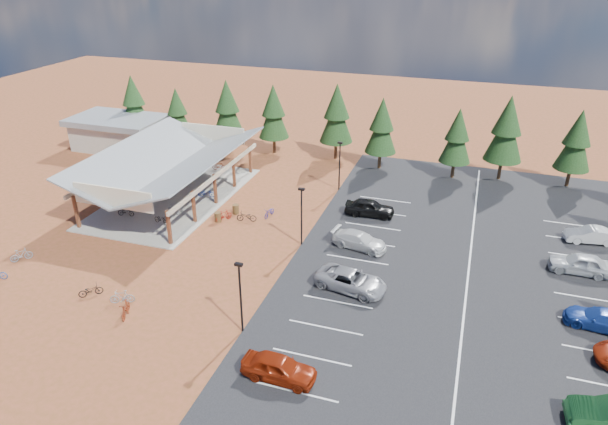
# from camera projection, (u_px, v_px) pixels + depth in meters

# --- Properties ---
(ground) EXTENTS (140.00, 140.00, 0.00)m
(ground) POSITION_uv_depth(u_px,v_px,m) (237.00, 246.00, 44.97)
(ground) COLOR brown
(ground) RESTS_ON ground
(asphalt_lot) EXTENTS (27.00, 44.00, 0.04)m
(asphalt_lot) POSITION_uv_depth(u_px,v_px,m) (469.00, 265.00, 42.30)
(asphalt_lot) COLOR black
(asphalt_lot) RESTS_ON ground
(concrete_pad) EXTENTS (10.60, 18.60, 0.10)m
(concrete_pad) POSITION_uv_depth(u_px,v_px,m) (175.00, 197.00, 53.73)
(concrete_pad) COLOR gray
(concrete_pad) RESTS_ON ground
(bike_pavilion) EXTENTS (11.65, 19.40, 4.97)m
(bike_pavilion) POSITION_uv_depth(u_px,v_px,m) (170.00, 161.00, 52.07)
(bike_pavilion) COLOR #5E241A
(bike_pavilion) RESTS_ON concrete_pad
(outbuilding) EXTENTS (11.00, 7.00, 3.90)m
(outbuilding) POSITION_uv_depth(u_px,v_px,m) (119.00, 132.00, 66.19)
(outbuilding) COLOR #ADA593
(outbuilding) RESTS_ON ground
(lamp_post_0) EXTENTS (0.50, 0.25, 5.14)m
(lamp_post_0) POSITION_uv_depth(u_px,v_px,m) (240.00, 293.00, 33.72)
(lamp_post_0) COLOR black
(lamp_post_0) RESTS_ON ground
(lamp_post_1) EXTENTS (0.50, 0.25, 5.14)m
(lamp_post_1) POSITION_uv_depth(u_px,v_px,m) (302.00, 213.00, 43.95)
(lamp_post_1) COLOR black
(lamp_post_1) RESTS_ON ground
(lamp_post_2) EXTENTS (0.50, 0.25, 5.14)m
(lamp_post_2) POSITION_uv_depth(u_px,v_px,m) (340.00, 163.00, 54.18)
(lamp_post_2) COLOR black
(lamp_post_2) RESTS_ON ground
(trash_bin_0) EXTENTS (0.60, 0.60, 0.90)m
(trash_bin_0) POSITION_uv_depth(u_px,v_px,m) (218.00, 217.00, 48.87)
(trash_bin_0) COLOR #50391C
(trash_bin_0) RESTS_ON ground
(trash_bin_1) EXTENTS (0.60, 0.60, 0.90)m
(trash_bin_1) POSITION_uv_depth(u_px,v_px,m) (236.00, 209.00, 50.34)
(trash_bin_1) COLOR #50391C
(trash_bin_1) RESTS_ON ground
(pine_0) EXTENTS (3.58, 3.58, 8.34)m
(pine_0) POSITION_uv_depth(u_px,v_px,m) (134.00, 101.00, 67.52)
(pine_0) COLOR #382314
(pine_0) RESTS_ON ground
(pine_1) EXTENTS (3.12, 3.12, 7.27)m
(pine_1) POSITION_uv_depth(u_px,v_px,m) (177.00, 111.00, 65.86)
(pine_1) COLOR #382314
(pine_1) RESTS_ON ground
(pine_2) EXTENTS (3.69, 3.69, 8.60)m
(pine_2) POSITION_uv_depth(u_px,v_px,m) (227.00, 108.00, 64.13)
(pine_2) COLOR #382314
(pine_2) RESTS_ON ground
(pine_3) EXTENTS (3.56, 3.56, 8.29)m
(pine_3) POSITION_uv_depth(u_px,v_px,m) (273.00, 112.00, 63.24)
(pine_3) COLOR #382314
(pine_3) RESTS_ON ground
(pine_4) EXTENTS (3.79, 3.79, 8.84)m
(pine_4) POSITION_uv_depth(u_px,v_px,m) (337.00, 114.00, 61.32)
(pine_4) COLOR #382314
(pine_4) RESTS_ON ground
(pine_5) EXTENTS (3.45, 3.45, 8.04)m
(pine_5) POSITION_uv_depth(u_px,v_px,m) (382.00, 126.00, 58.77)
(pine_5) COLOR #382314
(pine_5) RESTS_ON ground
(pine_6) EXTENTS (3.28, 3.28, 7.63)m
(pine_6) POSITION_uv_depth(u_px,v_px,m) (457.00, 136.00, 56.42)
(pine_6) COLOR #382314
(pine_6) RESTS_ON ground
(pine_7) EXTENTS (3.89, 3.89, 9.07)m
(pine_7) POSITION_uv_depth(u_px,v_px,m) (507.00, 129.00, 55.65)
(pine_7) COLOR #382314
(pine_7) RESTS_ON ground
(pine_8) EXTENTS (3.51, 3.51, 8.17)m
(pine_8) POSITION_uv_depth(u_px,v_px,m) (577.00, 140.00, 54.12)
(pine_8) COLOR #382314
(pine_8) RESTS_ON ground
(bike_0) EXTENTS (1.65, 0.79, 0.83)m
(bike_0) POSITION_uv_depth(u_px,v_px,m) (126.00, 212.00, 49.68)
(bike_0) COLOR black
(bike_0) RESTS_ON concrete_pad
(bike_1) EXTENTS (1.86, 1.05, 1.08)m
(bike_1) POSITION_uv_depth(u_px,v_px,m) (142.00, 192.00, 53.49)
(bike_1) COLOR gray
(bike_1) RESTS_ON concrete_pad
(bike_2) EXTENTS (1.74, 0.72, 0.89)m
(bike_2) POSITION_uv_depth(u_px,v_px,m) (155.00, 188.00, 54.48)
(bike_2) COLOR #164B9E
(bike_2) RESTS_ON concrete_pad
(bike_3) EXTENTS (1.70, 0.73, 0.99)m
(bike_3) POSITION_uv_depth(u_px,v_px,m) (166.00, 173.00, 58.07)
(bike_3) COLOR maroon
(bike_3) RESTS_ON concrete_pad
(bike_4) EXTENTS (1.77, 1.00, 0.88)m
(bike_4) POSITION_uv_depth(u_px,v_px,m) (161.00, 219.00, 48.24)
(bike_4) COLOR black
(bike_4) RESTS_ON concrete_pad
(bike_5) EXTENTS (1.53, 0.76, 0.89)m
(bike_5) POSITION_uv_depth(u_px,v_px,m) (174.00, 209.00, 50.06)
(bike_5) COLOR gray
(bike_5) RESTS_ON concrete_pad
(bike_6) EXTENTS (1.74, 0.98, 0.87)m
(bike_6) POSITION_uv_depth(u_px,v_px,m) (206.00, 193.00, 53.43)
(bike_6) COLOR navy
(bike_6) RESTS_ON concrete_pad
(bike_7) EXTENTS (1.74, 0.59, 1.03)m
(bike_7) POSITION_uv_depth(u_px,v_px,m) (219.00, 166.00, 59.83)
(bike_7) COLOR brown
(bike_7) RESTS_ON concrete_pad
(bike_9) EXTENTS (1.42, 1.61, 1.01)m
(bike_9) POSITION_uv_depth(u_px,v_px,m) (21.00, 255.00, 42.73)
(bike_9) COLOR gray
(bike_9) RESTS_ON ground
(bike_11) EXTENTS (1.11, 1.89, 1.09)m
(bike_11) POSITION_uv_depth(u_px,v_px,m) (126.00, 309.00, 36.27)
(bike_11) COLOR maroon
(bike_11) RESTS_ON ground
(bike_12) EXTENTS (1.64, 1.56, 0.88)m
(bike_12) POSITION_uv_depth(u_px,v_px,m) (91.00, 290.00, 38.43)
(bike_12) COLOR black
(bike_12) RESTS_ON ground
(bike_13) EXTENTS (1.76, 1.15, 1.03)m
(bike_13) POSITION_uv_depth(u_px,v_px,m) (122.00, 297.00, 37.58)
(bike_13) COLOR gray
(bike_13) RESTS_ON ground
(bike_14) EXTENTS (0.81, 1.74, 0.88)m
(bike_14) POSITION_uv_depth(u_px,v_px,m) (269.00, 212.00, 49.76)
(bike_14) COLOR navy
(bike_14) RESTS_ON ground
(bike_15) EXTENTS (1.25, 1.65, 0.99)m
(bike_15) POSITION_uv_depth(u_px,v_px,m) (224.00, 216.00, 49.03)
(bike_15) COLOR maroon
(bike_15) RESTS_ON ground
(bike_16) EXTENTS (1.91, 0.99, 0.95)m
(bike_16) POSITION_uv_depth(u_px,v_px,m) (247.00, 217.00, 48.89)
(bike_16) COLOR black
(bike_16) RESTS_ON ground
(car_0) EXTENTS (4.43, 1.90, 1.49)m
(car_0) POSITION_uv_depth(u_px,v_px,m) (279.00, 368.00, 30.85)
(car_0) COLOR maroon
(car_0) RESTS_ON asphalt_lot
(car_2) EXTENTS (5.60, 3.37, 1.45)m
(car_2) POSITION_uv_depth(u_px,v_px,m) (351.00, 280.00, 38.97)
(car_2) COLOR gray
(car_2) RESTS_ON asphalt_lot
(car_3) EXTENTS (4.88, 2.71, 1.34)m
(car_3) POSITION_uv_depth(u_px,v_px,m) (359.00, 240.00, 44.44)
(car_3) COLOR silver
(car_3) RESTS_ON asphalt_lot
(car_4) EXTENTS (4.62, 2.10, 1.54)m
(car_4) POSITION_uv_depth(u_px,v_px,m) (370.00, 208.00, 49.81)
(car_4) COLOR black
(car_4) RESTS_ON asphalt_lot
(car_7) EXTENTS (4.79, 2.42, 1.33)m
(car_7) POSITION_uv_depth(u_px,v_px,m) (602.00, 319.00, 35.01)
(car_7) COLOR navy
(car_7) RESTS_ON asphalt_lot
(car_8) EXTENTS (4.54, 1.85, 1.54)m
(car_8) POSITION_uv_depth(u_px,v_px,m) (580.00, 263.00, 40.99)
(car_8) COLOR #B1B5B9
(car_8) RESTS_ON asphalt_lot
(car_9) EXTENTS (4.22, 2.04, 1.33)m
(car_9) POSITION_uv_depth(u_px,v_px,m) (590.00, 235.00, 45.27)
(car_9) COLOR silver
(car_9) RESTS_ON asphalt_lot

